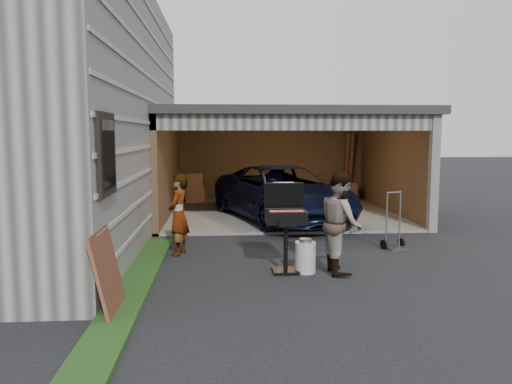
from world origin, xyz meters
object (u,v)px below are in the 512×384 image
Objects in this scene: woman at (178,214)px; propane_tank at (305,257)px; hand_truck at (394,238)px; bbq_grill at (286,220)px; minivan at (282,195)px; man at (341,222)px; plywood_panel at (107,272)px.

woman is 2.62m from propane_tank.
propane_tank is 2.57m from hand_truck.
hand_truck reaches higher than propane_tank.
hand_truck is (2.36, 1.49, -0.64)m from bbq_grill.
minivan is 3.26× the size of woman.
hand_truck is (4.21, 0.17, -0.55)m from woman.
bbq_grill is (-0.52, -4.73, 0.17)m from minivan.
man is 2.23m from hand_truck.
woman reaches higher than propane_tank.
man is at bearing -1.35° from propane_tank.
bbq_grill is at bearing 168.32° from propane_tank.
hand_truck reaches higher than plywood_panel.
bbq_grill reaches higher than minivan.
woman reaches higher than minivan.
minivan reaches higher than hand_truck.
man is 1.14× the size of bbq_grill.
plywood_panel is (-2.81, -1.67, 0.28)m from propane_tank.
plywood_panel is 5.84m from hand_truck.
minivan is 7.14m from plywood_panel.
plywood_panel is at bearing -149.19° from propane_tank.
hand_truck is at bearing -44.43° from man.
man reaches higher than plywood_panel.
minivan is at bearing 83.68° from bbq_grill.
minivan is 4.61× the size of plywood_panel.
bbq_grill is 2.86× the size of propane_tank.
propane_tank is (-0.20, -4.79, -0.44)m from minivan.
propane_tank is (0.32, -0.07, -0.61)m from bbq_grill.
man reaches higher than woman.
woman is 1.34× the size of hand_truck.
hand_truck is (1.47, 1.57, -0.61)m from man.
man is 3.78m from plywood_panel.
minivan is at bearing 65.04° from plywood_panel.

